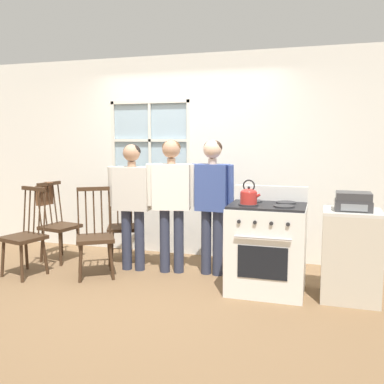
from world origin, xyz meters
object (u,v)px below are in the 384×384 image
at_px(person_elderly_left, 132,194).
at_px(handbag, 45,195).
at_px(chair_center_cluster, 25,237).
at_px(kettle, 249,196).
at_px(potted_plant, 130,174).
at_px(side_counter, 351,255).
at_px(stereo, 353,202).
at_px(chair_near_wall, 95,237).
at_px(person_adult_right, 212,194).
at_px(chair_near_stove, 124,227).
at_px(chair_by_window, 59,226).
at_px(stove, 267,247).
at_px(person_teen_center, 171,192).

xyz_separation_m(person_elderly_left, handbag, (-1.33, 0.13, -0.07)).
relative_size(chair_center_cluster, kettle, 4.17).
height_order(potted_plant, side_counter, potted_plant).
relative_size(side_counter, stereo, 2.65).
xyz_separation_m(potted_plant, side_counter, (2.87, -1.06, -0.65)).
bearing_deg(chair_near_wall, side_counter, -29.71).
height_order(chair_center_cluster, person_adult_right, person_adult_right).
relative_size(chair_near_wall, chair_near_stove, 1.00).
bearing_deg(chair_by_window, kettle, -89.71).
bearing_deg(chair_by_window, stove, -86.36).
distance_m(chair_by_window, chair_near_wall, 0.89).
relative_size(kettle, handbag, 0.80).
bearing_deg(stove, kettle, -143.09).
height_order(person_teen_center, potted_plant, person_teen_center).
distance_m(chair_near_stove, person_adult_right, 1.34).
bearing_deg(stereo, stove, 179.49).
xyz_separation_m(stove, side_counter, (0.82, 0.01, -0.02)).
bearing_deg(potted_plant, person_adult_right, -27.23).
height_order(chair_center_cluster, stereo, stereo).
relative_size(chair_near_stove, person_teen_center, 0.65).
relative_size(chair_near_wall, potted_plant, 3.66).
bearing_deg(chair_near_stove, chair_by_window, 170.39).
distance_m(chair_near_wall, person_adult_right, 1.45).
relative_size(person_elderly_left, person_adult_right, 0.97).
bearing_deg(chair_near_wall, chair_by_window, 119.12).
bearing_deg(person_teen_center, chair_near_wall, -165.18).
bearing_deg(chair_center_cluster, person_teen_center, 35.49).
bearing_deg(stereo, chair_by_window, 174.20).
xyz_separation_m(person_teen_center, handbag, (-1.81, 0.08, -0.11)).
bearing_deg(person_teen_center, potted_plant, 127.84).
bearing_deg(chair_center_cluster, side_counter, 19.61).
xyz_separation_m(chair_near_wall, handbag, (-1.01, 0.48, 0.40)).
relative_size(stove, kettle, 4.39).
bearing_deg(handbag, person_adult_right, -0.67).
height_order(chair_by_window, side_counter, chair_by_window).
height_order(person_teen_center, person_adult_right, same).
bearing_deg(potted_plant, person_teen_center, -40.69).
relative_size(chair_by_window, chair_near_wall, 1.00).
distance_m(person_elderly_left, handbag, 1.33).
xyz_separation_m(stove, kettle, (-0.18, -0.13, 0.55)).
height_order(chair_near_wall, kettle, kettle).
height_order(chair_by_window, potted_plant, potted_plant).
bearing_deg(chair_near_stove, chair_center_cluster, -158.84).
bearing_deg(chair_center_cluster, chair_near_wall, 29.47).
bearing_deg(potted_plant, stove, -27.71).
height_order(chair_by_window, chair_center_cluster, same).
bearing_deg(handbag, person_teen_center, -2.68).
xyz_separation_m(chair_near_wall, person_teen_center, (0.80, 0.40, 0.51)).
distance_m(person_adult_right, side_counter, 1.63).
xyz_separation_m(chair_near_stove, potted_plant, (-0.14, 0.51, 0.64)).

